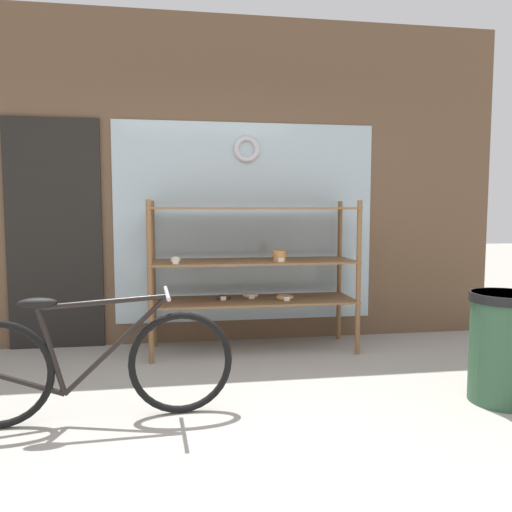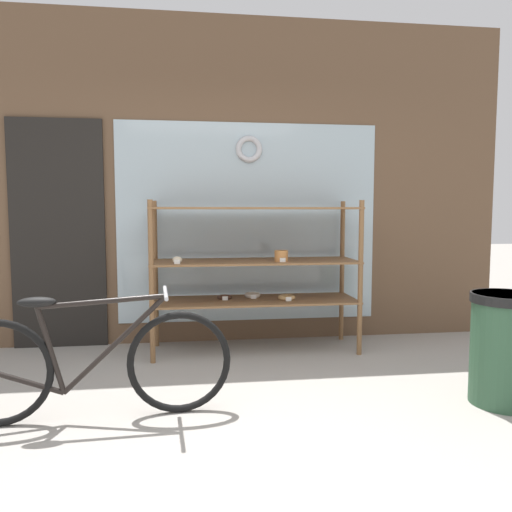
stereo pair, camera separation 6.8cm
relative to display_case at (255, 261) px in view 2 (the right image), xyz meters
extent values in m
plane|color=gray|center=(-0.21, -1.83, -0.82)|extent=(30.00, 30.00, 0.00)
cube|color=brown|center=(-0.21, 0.43, 0.73)|extent=(5.48, 0.08, 3.09)
cube|color=#A3B7C1|center=(-0.01, 0.38, 0.33)|extent=(2.50, 0.02, 1.90)
cube|color=black|center=(-1.78, 0.37, 0.23)|extent=(0.84, 0.03, 2.10)
torus|color=#B7B7BC|center=(-0.01, 0.36, 1.03)|extent=(0.26, 0.06, 0.26)
cylinder|color=brown|center=(-0.90, -0.26, -0.14)|extent=(0.04, 0.04, 1.36)
cylinder|color=brown|center=(0.89, -0.26, -0.14)|extent=(0.04, 0.04, 1.36)
cylinder|color=brown|center=(-0.90, 0.27, -0.14)|extent=(0.04, 0.04, 1.36)
cylinder|color=brown|center=(0.89, 0.27, -0.14)|extent=(0.04, 0.04, 1.36)
cube|color=brown|center=(0.00, 0.00, -0.36)|extent=(1.83, 0.57, 0.02)
cube|color=brown|center=(0.00, 0.00, 0.00)|extent=(1.83, 0.57, 0.02)
cube|color=brown|center=(0.00, 0.00, 0.47)|extent=(1.83, 0.57, 0.02)
ellipsoid|color=beige|center=(-0.69, -0.16, 0.04)|extent=(0.08, 0.07, 0.06)
cube|color=white|center=(-0.69, -0.21, 0.02)|extent=(0.05, 0.00, 0.04)
cylinder|color=#C67F42|center=(0.22, -0.10, 0.05)|extent=(0.12, 0.12, 0.10)
cube|color=white|center=(0.22, -0.17, 0.02)|extent=(0.05, 0.00, 0.04)
torus|color=beige|center=(-0.01, 0.12, -0.33)|extent=(0.15, 0.15, 0.04)
cube|color=white|center=(-0.01, 0.04, -0.33)|extent=(0.05, 0.00, 0.04)
torus|color=tan|center=(0.28, -0.04, -0.33)|extent=(0.16, 0.16, 0.04)
cube|color=white|center=(0.28, -0.12, -0.33)|extent=(0.05, 0.00, 0.04)
torus|color=#4C2D1E|center=(-0.27, 0.07, -0.33)|extent=(0.13, 0.13, 0.03)
cube|color=white|center=(-0.27, -0.01, -0.33)|extent=(0.05, 0.00, 0.04)
torus|color=black|center=(-0.66, -1.33, -0.49)|extent=(0.65, 0.09, 0.64)
cylinder|color=black|center=(-1.04, -1.35, -0.35)|extent=(0.63, 0.07, 0.59)
cylinder|color=black|center=(-1.11, -1.36, -0.09)|extent=(0.74, 0.08, 0.07)
cylinder|color=black|center=(-1.41, -1.38, -0.37)|extent=(0.17, 0.04, 0.53)
cylinder|color=black|center=(-1.53, -1.39, -0.57)|extent=(0.38, 0.06, 0.17)
ellipsoid|color=black|center=(-1.48, -1.38, -0.08)|extent=(0.23, 0.10, 0.06)
cylinder|color=#B2B2B7|center=(-0.74, -1.33, -0.05)|extent=(0.05, 0.46, 0.02)
cylinder|color=#2D5138|center=(1.45, -1.47, -0.45)|extent=(0.43, 0.43, 0.73)
cylinder|color=black|center=(1.45, -1.47, -0.11)|extent=(0.46, 0.46, 0.06)
camera|label=1|loc=(-0.66, -4.40, 0.45)|focal=35.00mm
camera|label=2|loc=(-0.59, -4.41, 0.45)|focal=35.00mm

